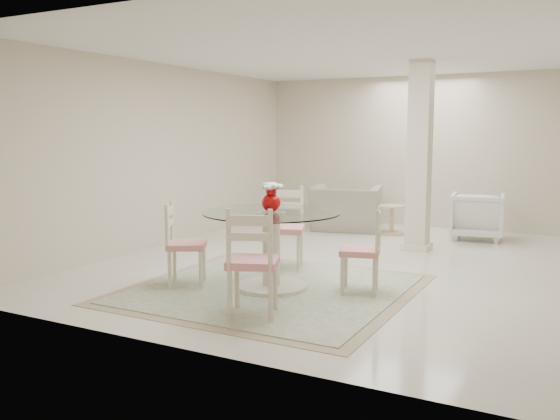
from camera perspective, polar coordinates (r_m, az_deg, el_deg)
The scene contains 13 objects.
ground at distance 7.80m, azimuth 6.96°, elevation -5.14°, with size 7.00×7.00×0.00m, color white.
room_shell at distance 7.61m, azimuth 7.19°, elevation 8.62°, with size 6.02×7.02×2.71m.
column at distance 8.71m, azimuth 13.27°, elevation 5.01°, with size 0.30×0.30×2.70m, color beige.
area_rug at distance 6.50m, azimuth -0.83°, elevation -7.58°, with size 2.91×2.91×0.02m.
dining_table at distance 6.40m, azimuth -0.84°, elevation -3.89°, with size 1.48×1.48×0.85m.
red_vase at distance 6.31m, azimuth -0.83°, elevation 1.29°, with size 0.24×0.23×0.32m.
dining_chair_east at distance 6.28m, azimuth 8.32°, elevation -3.29°, with size 0.50×0.50×1.01m.
dining_chair_north at distance 7.37m, azimuth 0.55°, elevation -1.10°, with size 0.58×0.58×1.13m.
dining_chair_west at distance 6.63m, azimuth -9.54°, elevation -2.69°, with size 0.56×0.56×1.03m.
dining_chair_south at distance 5.39m, azimuth -2.74°, elevation -4.31°, with size 0.59×0.59×1.14m.
recliner_taupe at distance 10.40m, azimuth 6.36°, elevation 0.19°, with size 1.18×1.03×0.77m, color #A19A85.
armchair_white at distance 9.98m, azimuth 18.44°, elevation -0.53°, with size 0.79×0.81×0.74m, color white.
side_table at distance 10.10m, azimuth 10.72°, elevation -1.02°, with size 0.47×0.47×0.49m.
Camera 1 is at (2.70, -7.12, 1.70)m, focal length 38.00 mm.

